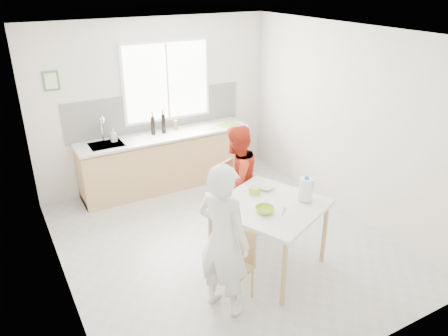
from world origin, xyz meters
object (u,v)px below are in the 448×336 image
object	(u,v)px
chair_far	(230,196)
person_red	(236,179)
wine_bottle_b	(153,125)
person_white	(223,240)
bowl_white	(266,187)
milk_jug	(306,189)
dining_table	(270,211)
chair_left	(235,262)
wine_bottle_a	(163,123)
bowl_green	(265,210)

from	to	relation	value
chair_far	person_red	size ratio (longest dim) A/B	0.67
person_red	wine_bottle_b	world-z (taller)	person_red
chair_far	person_white	world-z (taller)	person_white
bowl_white	wine_bottle_b	size ratio (longest dim) A/B	0.68
bowl_white	milk_jug	bearing A→B (deg)	-63.64
dining_table	chair_left	size ratio (longest dim) A/B	1.78
chair_far	wine_bottle_a	bearing A→B (deg)	72.01
bowl_green	wine_bottle_b	bearing A→B (deg)	94.17
wine_bottle_a	person_red	bearing A→B (deg)	-80.23
person_red	bowl_green	world-z (taller)	person_red
chair_left	milk_jug	world-z (taller)	milk_jug
person_red	wine_bottle_b	xyz separation A→B (m)	(-0.48, 1.80, 0.32)
chair_left	wine_bottle_a	bearing A→B (deg)	148.07
chair_left	wine_bottle_b	world-z (taller)	wine_bottle_b
chair_left	milk_jug	size ratio (longest dim) A/B	2.88
dining_table	wine_bottle_a	bearing A→B (deg)	94.16
dining_table	wine_bottle_a	distance (m)	2.75
person_white	bowl_green	world-z (taller)	person_white
dining_table	bowl_green	distance (m)	0.24
bowl_green	chair_far	bearing A→B (deg)	81.66
dining_table	bowl_white	xyz separation A→B (m)	(0.17, 0.35, 0.11)
milk_jug	wine_bottle_a	bearing A→B (deg)	78.25
chair_far	bowl_white	bearing A→B (deg)	-94.96
bowl_green	milk_jug	bearing A→B (deg)	-0.08
person_white	bowl_white	world-z (taller)	person_white
wine_bottle_a	dining_table	bearing A→B (deg)	-85.84
person_red	bowl_white	bearing A→B (deg)	72.50
chair_far	milk_jug	bearing A→B (deg)	-91.34
person_white	milk_jug	xyz separation A→B (m)	(1.23, 0.23, 0.17)
chair_left	milk_jug	bearing A→B (deg)	74.43
chair_left	bowl_green	size ratio (longest dim) A/B	3.87
chair_left	bowl_white	xyz separation A→B (m)	(0.80, 0.63, 0.43)
person_white	bowl_green	size ratio (longest dim) A/B	7.85
chair_left	chair_far	size ratio (longest dim) A/B	0.82
wine_bottle_a	milk_jug	bearing A→B (deg)	-77.97
person_white	milk_jug	distance (m)	1.26
wine_bottle_a	wine_bottle_b	xyz separation A→B (m)	(-0.17, 0.02, -0.01)
chair_far	person_white	bearing A→B (deg)	-146.44
chair_far	person_red	bearing A→B (deg)	-0.44
bowl_white	chair_left	bearing A→B (deg)	-142.01
chair_left	bowl_green	distance (m)	0.66
bowl_green	bowl_white	world-z (taller)	bowl_green
person_red	milk_jug	bearing A→B (deg)	81.91
wine_bottle_b	chair_left	bearing A→B (deg)	-94.85
milk_jug	wine_bottle_b	bearing A→B (deg)	81.45
person_red	dining_table	bearing A→B (deg)	59.74
chair_far	milk_jug	distance (m)	1.20
chair_far	wine_bottle_b	bearing A→B (deg)	77.22
person_white	wine_bottle_b	distance (m)	3.15
chair_far	person_white	xyz separation A→B (m)	(-0.81, -1.26, 0.29)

